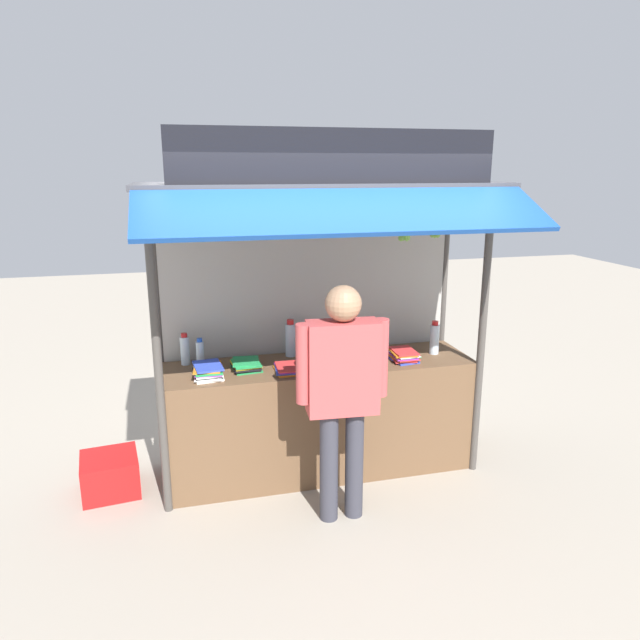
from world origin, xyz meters
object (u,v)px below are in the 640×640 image
at_px(magazine_stack_center, 291,368).
at_px(banana_bunch_inner_left, 404,229).
at_px(water_bottle_mid_right, 326,348).
at_px(magazine_stack_far_right, 246,365).
at_px(plastic_crate, 110,474).
at_px(water_bottle_right, 185,350).
at_px(magazine_stack_mid_left, 403,355).
at_px(magazine_stack_front_right, 208,371).
at_px(banana_bunch_leftmost, 435,228).
at_px(water_bottle_rear_center, 434,338).
at_px(vendor_person, 342,383).
at_px(water_bottle_far_left, 291,339).
at_px(water_bottle_back_left, 200,353).

height_order(magazine_stack_center, banana_bunch_inner_left, banana_bunch_inner_left).
bearing_deg(banana_bunch_inner_left, water_bottle_mid_right, 132.69).
bearing_deg(magazine_stack_far_right, plastic_crate, 177.36).
bearing_deg(water_bottle_right, magazine_stack_center, -25.21).
relative_size(magazine_stack_far_right, magazine_stack_mid_left, 0.96).
bearing_deg(plastic_crate, magazine_stack_front_right, -10.80).
height_order(magazine_stack_front_right, plastic_crate, magazine_stack_front_right).
relative_size(water_bottle_right, magazine_stack_far_right, 0.93).
bearing_deg(magazine_stack_front_right, banana_bunch_leftmost, -11.27).
bearing_deg(plastic_crate, magazine_stack_mid_left, -3.52).
xyz_separation_m(water_bottle_mid_right, plastic_crate, (-1.70, -0.00, -0.88)).
xyz_separation_m(magazine_stack_far_right, banana_bunch_leftmost, (1.31, -0.42, 1.05)).
relative_size(water_bottle_right, water_bottle_mid_right, 1.13).
bearing_deg(plastic_crate, magazine_stack_center, -7.31).
distance_m(magazine_stack_center, magazine_stack_far_right, 0.35).
height_order(magazine_stack_far_right, banana_bunch_leftmost, banana_bunch_leftmost).
distance_m(water_bottle_right, magazine_stack_mid_left, 1.72).
height_order(magazine_stack_far_right, magazine_stack_front_right, magazine_stack_front_right).
height_order(water_bottle_right, plastic_crate, water_bottle_right).
xyz_separation_m(water_bottle_rear_center, banana_bunch_leftmost, (-0.24, -0.42, 0.95)).
xyz_separation_m(magazine_stack_front_right, banana_bunch_leftmost, (1.61, -0.32, 1.03)).
bearing_deg(vendor_person, water_bottle_far_left, -75.97).
height_order(water_bottle_back_left, water_bottle_mid_right, same).
height_order(water_bottle_far_left, magazine_stack_mid_left, water_bottle_far_left).
relative_size(water_bottle_far_left, banana_bunch_inner_left, 1.15).
bearing_deg(banana_bunch_leftmost, magazine_stack_center, 163.74).
bearing_deg(vendor_person, magazine_stack_front_right, -31.22).
xyz_separation_m(magazine_stack_front_right, banana_bunch_inner_left, (1.37, -0.32, 1.03)).
distance_m(water_bottle_mid_right, vendor_person, 0.76).
bearing_deg(banana_bunch_inner_left, water_bottle_back_left, 157.60).
bearing_deg(vendor_person, plastic_crate, -20.72).
distance_m(water_bottle_far_left, magazine_stack_mid_left, 0.91).
relative_size(water_bottle_right, water_bottle_rear_center, 0.91).
bearing_deg(vendor_person, magazine_stack_center, -63.45).
distance_m(water_bottle_rear_center, vendor_person, 1.22).
xyz_separation_m(water_bottle_right, water_bottle_back_left, (0.11, -0.07, -0.01)).
xyz_separation_m(water_bottle_mid_right, vendor_person, (-0.09, -0.75, -0.01)).
distance_m(water_bottle_right, magazine_stack_center, 0.85).
distance_m(water_bottle_right, banana_bunch_inner_left, 1.91).
distance_m(water_bottle_mid_right, magazine_stack_mid_left, 0.62).
relative_size(magazine_stack_mid_left, banana_bunch_inner_left, 1.06).
xyz_separation_m(magazine_stack_far_right, vendor_person, (0.56, -0.70, 0.06)).
relative_size(water_bottle_mid_right, magazine_stack_front_right, 0.73).
bearing_deg(magazine_stack_far_right, water_bottle_rear_center, 0.21).
distance_m(magazine_stack_center, banana_bunch_leftmost, 1.48).
xyz_separation_m(water_bottle_back_left, water_bottle_mid_right, (0.98, -0.11, 0.00)).
bearing_deg(banana_bunch_leftmost, water_bottle_rear_center, 60.17).
xyz_separation_m(water_bottle_rear_center, water_bottle_mid_right, (-0.91, 0.04, -0.02)).
xyz_separation_m(water_bottle_far_left, magazine_stack_far_right, (-0.40, -0.24, -0.11)).
xyz_separation_m(water_bottle_back_left, magazine_stack_center, (0.65, -0.29, -0.08)).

